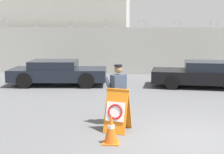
{
  "coord_description": "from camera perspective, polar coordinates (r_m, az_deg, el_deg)",
  "views": [
    {
      "loc": [
        -1.15,
        -7.4,
        2.63
      ],
      "look_at": [
        -1.92,
        1.4,
        1.28
      ],
      "focal_mm": 50.0,
      "sensor_mm": 36.0,
      "label": 1
    }
  ],
  "objects": [
    {
      "name": "parked_car_front_coupe",
      "position": [
        15.12,
        -9.9,
        0.87
      ],
      "size": [
        4.65,
        2.31,
        1.18
      ],
      "rotation": [
        0.0,
        0.0,
        0.08
      ],
      "color": "black",
      "rests_on": "ground_plane"
    },
    {
      "name": "perimeter_wall",
      "position": [
        18.63,
        8.57,
        4.74
      ],
      "size": [
        36.0,
        0.3,
        3.21
      ],
      "color": "beige",
      "rests_on": "ground_plane"
    },
    {
      "name": "parked_car_rear_sedan",
      "position": [
        14.92,
        16.86,
        0.5
      ],
      "size": [
        4.96,
        2.34,
        1.19
      ],
      "rotation": [
        0.0,
        0.0,
        3.04
      ],
      "color": "black",
      "rests_on": "ground_plane"
    },
    {
      "name": "barricade_sign",
      "position": [
        8.14,
        0.98,
        -6.09
      ],
      "size": [
        0.74,
        0.81,
        1.12
      ],
      "rotation": [
        0.0,
        0.0,
        -0.27
      ],
      "color": "orange",
      "rests_on": "ground_plane"
    },
    {
      "name": "ground_plane",
      "position": [
        7.94,
        13.28,
        -10.94
      ],
      "size": [
        90.0,
        90.0,
        0.0
      ],
      "primitive_type": "plane",
      "color": "#5B5B5E"
    },
    {
      "name": "traffic_cone_mid",
      "position": [
        7.35,
        -0.17,
        -9.47
      ],
      "size": [
        0.39,
        0.39,
        0.7
      ],
      "color": "orange",
      "rests_on": "ground_plane"
    },
    {
      "name": "security_guard",
      "position": [
        8.68,
        1.11,
        -2.68
      ],
      "size": [
        0.63,
        0.47,
        1.68
      ],
      "rotation": [
        0.0,
        0.0,
        -2.4
      ],
      "color": "#232838",
      "rests_on": "ground_plane"
    },
    {
      "name": "building_block",
      "position": [
        23.58,
        -7.25,
        9.51
      ],
      "size": [
        8.25,
        6.53,
        6.01
      ],
      "color": "beige",
      "rests_on": "ground_plane"
    }
  ]
}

